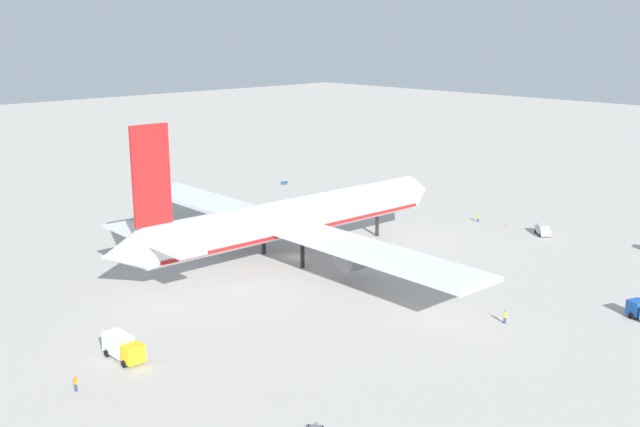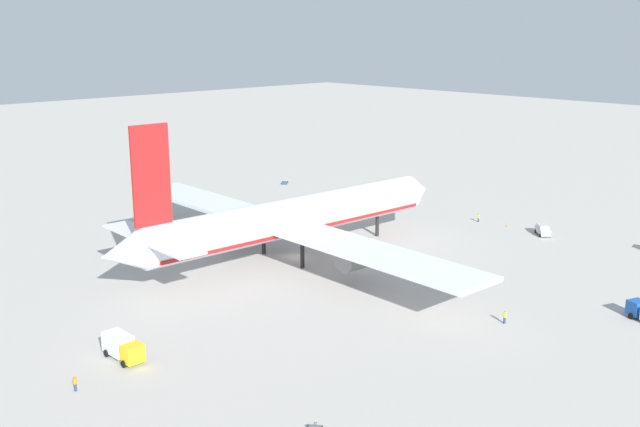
{
  "view_description": "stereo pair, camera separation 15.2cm",
  "coord_description": "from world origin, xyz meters",
  "px_view_note": "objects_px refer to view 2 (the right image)",
  "views": [
    {
      "loc": [
        -81.65,
        -91.19,
        38.5
      ],
      "look_at": [
        5.58,
        -0.29,
        6.86
      ],
      "focal_mm": 41.56,
      "sensor_mm": 36.0,
      "label": 1
    },
    {
      "loc": [
        -81.54,
        -91.29,
        38.5
      ],
      "look_at": [
        5.58,
        -0.29,
        6.86
      ],
      "focal_mm": 41.56,
      "sensor_mm": 36.0,
      "label": 2
    }
  ],
  "objects_px": {
    "ground_worker_3": "(478,218)",
    "traffic_cone_0": "(389,205)",
    "traffic_cone_1": "(507,225)",
    "ground_worker_1": "(75,383)",
    "airliner": "(289,219)",
    "ground_worker_0": "(505,317)",
    "service_van": "(543,230)",
    "baggage_cart_1": "(285,183)",
    "service_truck_0": "(122,346)"
  },
  "relations": [
    {
      "from": "service_truck_0",
      "to": "ground_worker_1",
      "type": "xyz_separation_m",
      "value": [
        -7.85,
        -3.73,
        -0.68
      ]
    },
    {
      "from": "baggage_cart_1",
      "to": "ground_worker_0",
      "type": "height_order",
      "value": "ground_worker_0"
    },
    {
      "from": "service_van",
      "to": "baggage_cart_1",
      "type": "xyz_separation_m",
      "value": [
        -3.96,
        70.58,
        -0.77
      ]
    },
    {
      "from": "ground_worker_1",
      "to": "traffic_cone_1",
      "type": "height_order",
      "value": "ground_worker_1"
    },
    {
      "from": "airliner",
      "to": "ground_worker_1",
      "type": "height_order",
      "value": "airliner"
    },
    {
      "from": "ground_worker_0",
      "to": "traffic_cone_0",
      "type": "relative_size",
      "value": 3.21
    },
    {
      "from": "airliner",
      "to": "baggage_cart_1",
      "type": "bearing_deg",
      "value": 49.69
    },
    {
      "from": "ground_worker_3",
      "to": "traffic_cone_0",
      "type": "xyz_separation_m",
      "value": [
        -2.88,
        21.51,
        -0.56
      ]
    },
    {
      "from": "ground_worker_0",
      "to": "ground_worker_3",
      "type": "distance_m",
      "value": 54.1
    },
    {
      "from": "service_van",
      "to": "ground_worker_0",
      "type": "relative_size",
      "value": 2.56
    },
    {
      "from": "ground_worker_3",
      "to": "service_truck_0",
      "type": "bearing_deg",
      "value": -174.73
    },
    {
      "from": "service_truck_0",
      "to": "ground_worker_0",
      "type": "relative_size",
      "value": 3.62
    },
    {
      "from": "traffic_cone_0",
      "to": "traffic_cone_1",
      "type": "relative_size",
      "value": 1.0
    },
    {
      "from": "service_van",
      "to": "traffic_cone_1",
      "type": "distance_m",
      "value": 8.14
    },
    {
      "from": "airliner",
      "to": "ground_worker_0",
      "type": "relative_size",
      "value": 46.61
    },
    {
      "from": "ground_worker_0",
      "to": "traffic_cone_0",
      "type": "distance_m",
      "value": 67.76
    },
    {
      "from": "service_truck_0",
      "to": "traffic_cone_1",
      "type": "relative_size",
      "value": 11.63
    },
    {
      "from": "traffic_cone_0",
      "to": "ground_worker_1",
      "type": "bearing_deg",
      "value": -159.82
    },
    {
      "from": "ground_worker_0",
      "to": "ground_worker_3",
      "type": "xyz_separation_m",
      "value": [
        42.55,
        33.41,
        -0.07
      ]
    },
    {
      "from": "airliner",
      "to": "ground_worker_0",
      "type": "xyz_separation_m",
      "value": [
        1.79,
        -41.52,
        -6.16
      ]
    },
    {
      "from": "airliner",
      "to": "service_truck_0",
      "type": "relative_size",
      "value": 12.88
    },
    {
      "from": "service_van",
      "to": "baggage_cart_1",
      "type": "height_order",
      "value": "service_van"
    },
    {
      "from": "service_truck_0",
      "to": "service_van",
      "type": "height_order",
      "value": "service_truck_0"
    },
    {
      "from": "traffic_cone_1",
      "to": "airliner",
      "type": "bearing_deg",
      "value": 162.64
    },
    {
      "from": "ground_worker_3",
      "to": "ground_worker_0",
      "type": "bearing_deg",
      "value": -141.86
    },
    {
      "from": "service_truck_0",
      "to": "service_van",
      "type": "distance_m",
      "value": 85.89
    },
    {
      "from": "service_van",
      "to": "baggage_cart_1",
      "type": "relative_size",
      "value": 1.57
    },
    {
      "from": "baggage_cart_1",
      "to": "ground_worker_3",
      "type": "relative_size",
      "value": 1.74
    },
    {
      "from": "traffic_cone_1",
      "to": "ground_worker_1",
      "type": "bearing_deg",
      "value": -176.67
    },
    {
      "from": "baggage_cart_1",
      "to": "traffic_cone_1",
      "type": "distance_m",
      "value": 62.67
    },
    {
      "from": "ground_worker_1",
      "to": "ground_worker_3",
      "type": "relative_size",
      "value": 1.08
    },
    {
      "from": "airliner",
      "to": "ground_worker_0",
      "type": "bearing_deg",
      "value": -87.53
    },
    {
      "from": "ground_worker_3",
      "to": "traffic_cone_1",
      "type": "bearing_deg",
      "value": -79.4
    },
    {
      "from": "airliner",
      "to": "ground_worker_0",
      "type": "height_order",
      "value": "airliner"
    },
    {
      "from": "traffic_cone_0",
      "to": "baggage_cart_1",
      "type": "bearing_deg",
      "value": 90.8
    },
    {
      "from": "service_van",
      "to": "ground_worker_1",
      "type": "distance_m",
      "value": 93.54
    },
    {
      "from": "ground_worker_3",
      "to": "ground_worker_1",
      "type": "bearing_deg",
      "value": -172.89
    },
    {
      "from": "airliner",
      "to": "ground_worker_3",
      "type": "relative_size",
      "value": 49.91
    },
    {
      "from": "baggage_cart_1",
      "to": "ground_worker_0",
      "type": "bearing_deg",
      "value": -113.57
    },
    {
      "from": "airliner",
      "to": "traffic_cone_1",
      "type": "distance_m",
      "value": 48.13
    },
    {
      "from": "airliner",
      "to": "service_truck_0",
      "type": "bearing_deg",
      "value": -158.61
    },
    {
      "from": "service_truck_0",
      "to": "baggage_cart_1",
      "type": "height_order",
      "value": "service_truck_0"
    },
    {
      "from": "service_truck_0",
      "to": "airliner",
      "type": "bearing_deg",
      "value": 21.39
    },
    {
      "from": "airliner",
      "to": "traffic_cone_1",
      "type": "bearing_deg",
      "value": -17.36
    },
    {
      "from": "ground_worker_1",
      "to": "ground_worker_3",
      "type": "bearing_deg",
      "value": 7.11
    },
    {
      "from": "service_van",
      "to": "ground_worker_3",
      "type": "xyz_separation_m",
      "value": [
        -0.59,
        14.19,
        -0.2
      ]
    },
    {
      "from": "baggage_cart_1",
      "to": "ground_worker_1",
      "type": "height_order",
      "value": "ground_worker_1"
    },
    {
      "from": "traffic_cone_0",
      "to": "traffic_cone_1",
      "type": "distance_m",
      "value": 27.91
    },
    {
      "from": "baggage_cart_1",
      "to": "traffic_cone_1",
      "type": "bearing_deg",
      "value": -85.87
    },
    {
      "from": "ground_worker_3",
      "to": "baggage_cart_1",
      "type": "bearing_deg",
      "value": 93.42
    }
  ]
}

